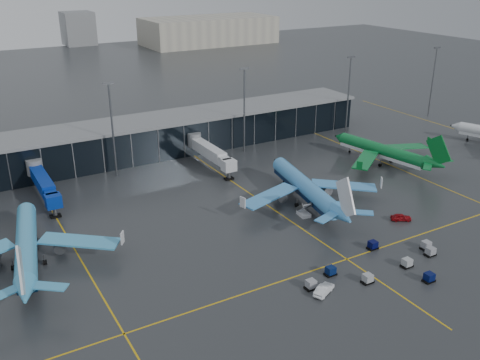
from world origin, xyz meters
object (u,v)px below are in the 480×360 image
airliner_klm_near (305,177)px  mobile_airstair (304,213)px  service_van_red (401,217)px  airliner_aer_lingus (382,143)px  service_van_white (324,289)px  airliner_arkefly (24,233)px  baggage_carts (385,264)px

airliner_klm_near → mobile_airstair: 9.56m
mobile_airstair → service_van_red: (17.41, -12.83, 0.01)m
airliner_klm_near → airliner_aer_lingus: size_ratio=1.09×
service_van_white → mobile_airstair: bearing=-55.4°
airliner_klm_near → service_van_white: 38.85m
airliner_arkefly → mobile_airstair: size_ratio=12.00×
airliner_arkefly → baggage_carts: bearing=-21.9°
airliner_arkefly → airliner_klm_near: airliner_klm_near is taller
airliner_aer_lingus → baggage_carts: airliner_aer_lingus is taller
airliner_klm_near → baggage_carts: (-4.59, -31.97, -5.68)m
baggage_carts → service_van_red: 21.69m
airliner_klm_near → mobile_airstair: size_ratio=12.13×
service_van_red → baggage_carts: bearing=156.7°
baggage_carts → service_van_white: baggage_carts is taller
mobile_airstair → airliner_arkefly: bearing=177.2°
airliner_arkefly → airliner_klm_near: bearing=6.3°
airliner_klm_near → airliner_aer_lingus: (35.19, 10.89, -0.52)m
baggage_carts → service_van_red: size_ratio=6.77×
airliner_arkefly → service_van_red: airliner_arkefly is taller
airliner_aer_lingus → service_van_red: bearing=-136.4°
service_van_red → service_van_white: size_ratio=0.91×
service_van_red → airliner_aer_lingus: bearing=-6.9°
airliner_aer_lingus → mobile_airstair: 43.61m
airliner_arkefly → service_van_red: 78.99m
airliner_arkefly → service_van_red: (75.35, -23.04, -5.59)m
airliner_arkefly → mobile_airstair: (57.94, -10.21, -5.60)m
airliner_aer_lingus → airliner_arkefly: bearing=174.4°
airliner_arkefly → airliner_aer_lingus: size_ratio=1.08×
airliner_aer_lingus → service_van_white: (-55.16, -43.74, -5.09)m
airliner_aer_lingus → service_van_red: airliner_aer_lingus is taller
mobile_airstair → service_van_red: bearing=-29.2°
airliner_arkefly → service_van_white: size_ratio=8.25×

